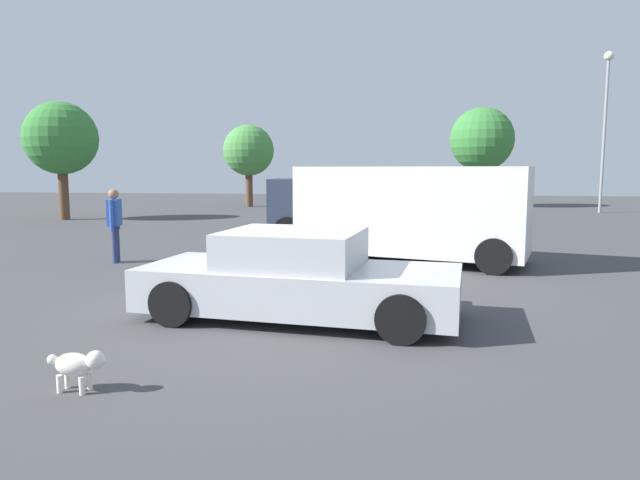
# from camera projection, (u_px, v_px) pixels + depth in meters

# --- Properties ---
(ground_plane) EXTENTS (80.00, 80.00, 0.00)m
(ground_plane) POSITION_uv_depth(u_px,v_px,m) (279.00, 317.00, 8.40)
(ground_plane) COLOR #424244
(sedan_foreground) EXTENTS (4.72, 2.37, 1.28)m
(sedan_foreground) POSITION_uv_depth(u_px,v_px,m) (298.00, 278.00, 8.29)
(sedan_foreground) COLOR #B7BABF
(sedan_foreground) RESTS_ON ground_plane
(dog) EXTENTS (0.62, 0.24, 0.42)m
(dog) POSITION_uv_depth(u_px,v_px,m) (78.00, 365.00, 5.56)
(dog) COLOR white
(dog) RESTS_ON ground_plane
(van_white) EXTENTS (5.53, 3.34, 2.21)m
(van_white) POSITION_uv_depth(u_px,v_px,m) (411.00, 211.00, 13.29)
(van_white) COLOR white
(van_white) RESTS_ON ground_plane
(suv_dark) EXTENTS (4.73, 2.35, 1.87)m
(suv_dark) POSITION_uv_depth(u_px,v_px,m) (348.00, 207.00, 17.09)
(suv_dark) COLOR #2D384C
(suv_dark) RESTS_ON ground_plane
(pedestrian) EXTENTS (0.32, 0.56, 1.70)m
(pedestrian) POSITION_uv_depth(u_px,v_px,m) (115.00, 219.00, 13.15)
(pedestrian) COLOR navy
(pedestrian) RESTS_ON ground_plane
(light_post_near) EXTENTS (0.44, 0.44, 7.73)m
(light_post_near) POSITION_uv_depth(u_px,v_px,m) (606.00, 107.00, 27.55)
(light_post_near) COLOR gray
(light_post_near) RESTS_ON ground_plane
(tree_back_left) EXTENTS (3.57, 3.57, 5.59)m
(tree_back_left) POSITION_uv_depth(u_px,v_px,m) (482.00, 140.00, 32.09)
(tree_back_left) COLOR brown
(tree_back_left) RESTS_ON ground_plane
(tree_back_center) EXTENTS (2.88, 2.88, 4.64)m
(tree_back_center) POSITION_uv_depth(u_px,v_px,m) (249.00, 151.00, 32.40)
(tree_back_center) COLOR brown
(tree_back_center) RESTS_ON ground_plane
(tree_back_right) EXTENTS (3.04, 3.04, 4.96)m
(tree_back_right) POSITION_uv_depth(u_px,v_px,m) (61.00, 139.00, 23.99)
(tree_back_right) COLOR brown
(tree_back_right) RESTS_ON ground_plane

